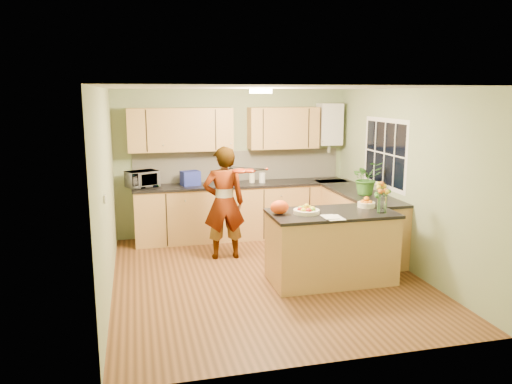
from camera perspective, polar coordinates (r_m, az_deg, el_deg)
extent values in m
plane|color=#503017|center=(6.82, 1.14, -9.67)|extent=(4.50, 4.50, 0.00)
cube|color=silver|center=(6.38, 1.23, 11.82)|extent=(4.00, 4.50, 0.02)
cube|color=#8CA072|center=(8.65, -2.65, 3.35)|extent=(4.00, 0.02, 2.50)
cube|color=#8CA072|center=(4.40, 8.74, -4.49)|extent=(4.00, 0.02, 2.50)
cube|color=#8CA072|center=(6.28, -16.73, -0.11)|extent=(0.02, 4.50, 2.50)
cube|color=#8CA072|center=(7.25, 16.64, 1.36)|extent=(0.02, 4.50, 2.50)
cube|color=#B68348|center=(8.53, -1.55, -2.23)|extent=(3.60, 0.60, 0.90)
cube|color=black|center=(8.42, -1.55, 0.87)|extent=(3.64, 0.62, 0.04)
cube|color=#B68348|center=(8.02, 11.42, -3.33)|extent=(0.60, 2.20, 0.90)
cube|color=black|center=(7.91, 11.48, -0.04)|extent=(0.62, 2.24, 0.04)
cube|color=beige|center=(8.66, -1.98, 3.03)|extent=(3.60, 0.02, 0.52)
cube|color=#B68348|center=(8.30, -8.61, 7.06)|extent=(1.70, 0.34, 0.70)
cube|color=#B68348|center=(8.63, 3.13, 7.33)|extent=(1.20, 0.34, 0.70)
cube|color=white|center=(8.92, 8.40, 7.67)|extent=(0.40, 0.30, 0.72)
cylinder|color=silver|center=(8.95, 8.32, 5.12)|extent=(0.06, 0.06, 0.20)
cube|color=white|center=(7.73, 14.50, 4.30)|extent=(0.01, 1.30, 1.05)
cube|color=black|center=(7.73, 14.47, 4.30)|extent=(0.01, 1.18, 0.92)
cube|color=white|center=(5.69, -16.89, -0.76)|extent=(0.02, 0.09, 0.09)
cylinder|color=#FFEABF|center=(6.67, 0.55, 11.45)|extent=(0.30, 0.30, 0.06)
cylinder|color=white|center=(6.67, 0.55, 11.71)|extent=(0.10, 0.10, 0.02)
cube|color=#B68348|center=(6.63, 8.57, -6.35)|extent=(1.59, 0.79, 0.89)
cube|color=black|center=(6.51, 8.69, -2.44)|extent=(1.63, 0.83, 0.04)
cylinder|color=#F9EEC7|center=(6.37, 5.79, -2.24)|extent=(0.33, 0.33, 0.05)
cylinder|color=#F9EEC7|center=(6.85, 12.49, -1.42)|extent=(0.23, 0.23, 0.07)
cylinder|color=silver|center=(6.57, 14.17, -1.37)|extent=(0.11, 0.11, 0.22)
ellipsoid|color=#E74813|center=(6.30, 2.71, -1.75)|extent=(0.29, 0.27, 0.18)
cube|color=white|center=(6.19, 8.89, -2.89)|extent=(0.21, 0.29, 0.01)
imported|color=tan|center=(7.38, -3.68, -1.26)|extent=(0.63, 0.43, 1.68)
imported|color=white|center=(8.26, -12.88, 1.45)|extent=(0.57, 0.50, 0.27)
cube|color=#202C96|center=(8.30, -7.51, 1.58)|extent=(0.34, 0.28, 0.24)
cylinder|color=silver|center=(8.36, -2.86, 1.74)|extent=(0.17, 0.17, 0.24)
sphere|color=black|center=(8.33, -2.87, 2.83)|extent=(0.09, 0.09, 0.09)
cylinder|color=#F9EEC7|center=(8.49, -0.48, 1.61)|extent=(0.11, 0.11, 0.15)
cylinder|color=white|center=(8.47, 0.71, 1.63)|extent=(0.13, 0.13, 0.17)
imported|color=#377025|center=(7.62, 12.50, 1.59)|extent=(0.49, 0.44, 0.51)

